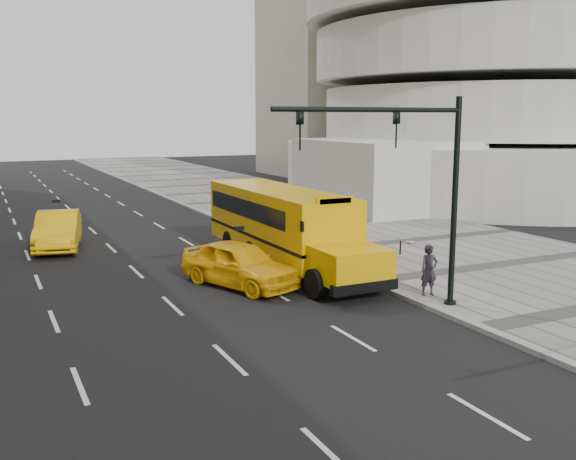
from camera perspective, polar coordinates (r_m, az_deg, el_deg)
name	(u,v)px	position (r m, az deg, el deg)	size (l,w,h in m)	color
ground	(162,269)	(25.36, -11.15, -3.42)	(140.00, 140.00, 0.00)	black
sidewalk_museum	(414,241)	(30.57, 11.13, -1.00)	(12.00, 140.00, 0.15)	gray
curb_museum	(300,253)	(27.43, 1.05, -2.06)	(0.30, 140.00, 0.15)	gray
guggenheim	(455,19)	(55.88, 14.62, 17.67)	(33.20, 42.20, 35.00)	silver
school_bus	(282,221)	(25.26, -0.56, 0.80)	(2.96, 11.56, 3.19)	#E5A404
taxi_near	(239,264)	(22.27, -4.35, -3.02)	(1.88, 4.66, 1.59)	yellow
taxi_far	(58,230)	(30.38, -19.77, -0.02)	(1.76, 5.04, 1.66)	yellow
pedestrian	(429,270)	(21.03, 12.43, -3.51)	(0.60, 0.40, 1.65)	#2A272E
traffic_signal	(417,178)	(18.81, 11.41, 4.59)	(6.18, 0.36, 6.40)	black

